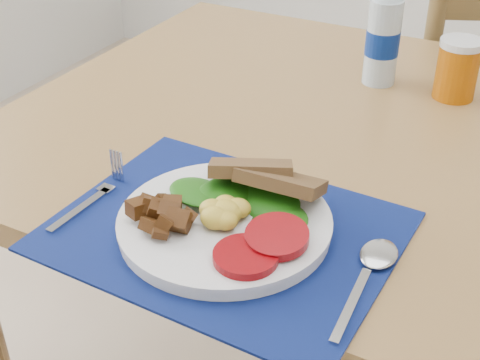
# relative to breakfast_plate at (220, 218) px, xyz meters

# --- Properties ---
(table) EXTENTS (1.40, 0.90, 0.75)m
(table) POSITION_rel_breakfast_plate_xyz_m (0.20, 0.34, -0.11)
(table) COLOR brown
(table) RESTS_ON ground
(placemat) EXTENTS (0.42, 0.33, 0.00)m
(placemat) POSITION_rel_breakfast_plate_xyz_m (0.01, 0.00, -0.02)
(placemat) COLOR black
(placemat) RESTS_ON table
(breakfast_plate) EXTENTS (0.26, 0.26, 0.06)m
(breakfast_plate) POSITION_rel_breakfast_plate_xyz_m (0.00, 0.00, 0.00)
(breakfast_plate) COLOR silver
(breakfast_plate) RESTS_ON placemat
(fork) EXTENTS (0.02, 0.16, 0.00)m
(fork) POSITION_rel_breakfast_plate_xyz_m (-0.18, -0.01, -0.02)
(fork) COLOR #B2B5BA
(fork) RESTS_ON placemat
(spoon) EXTENTS (0.04, 0.18, 0.01)m
(spoon) POSITION_rel_breakfast_plate_xyz_m (0.19, 0.01, -0.02)
(spoon) COLOR #B2B5BA
(spoon) RESTS_ON placemat
(water_bottle) EXTENTS (0.06, 0.06, 0.20)m
(water_bottle) POSITION_rel_breakfast_plate_xyz_m (0.03, 0.53, 0.07)
(water_bottle) COLOR #ADBFCC
(water_bottle) RESTS_ON table
(juice_glass) EXTENTS (0.07, 0.07, 0.10)m
(juice_glass) POSITION_rel_breakfast_plate_xyz_m (0.16, 0.53, 0.03)
(juice_glass) COLOR #AA5004
(juice_glass) RESTS_ON table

